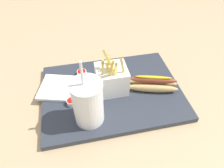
{
  "coord_description": "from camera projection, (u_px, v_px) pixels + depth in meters",
  "views": [
    {
      "loc": [
        0.1,
        0.49,
        0.55
      ],
      "look_at": [
        0.0,
        0.0,
        0.05
      ],
      "focal_mm": 32.95,
      "sensor_mm": 36.0,
      "label": 1
    }
  ],
  "objects": [
    {
      "name": "hot_dog_1",
      "position": [
        153.0,
        84.0,
        0.71
      ],
      "size": [
        0.18,
        0.1,
        0.06
      ],
      "color": "tan",
      "rests_on": "food_tray"
    },
    {
      "name": "napkin_stack",
      "position": [
        60.0,
        88.0,
        0.72
      ],
      "size": [
        0.16,
        0.16,
        0.01
      ],
      "primitive_type": "cube",
      "rotation": [
        0.0,
        0.0,
        -0.29
      ],
      "color": "white",
      "rests_on": "food_tray"
    },
    {
      "name": "ketchup_cup_1",
      "position": [
        71.0,
        102.0,
        0.67
      ],
      "size": [
        0.03,
        0.03,
        0.02
      ],
      "color": "white",
      "rests_on": "food_tray"
    },
    {
      "name": "soda_cup",
      "position": [
        88.0,
        103.0,
        0.59
      ],
      "size": [
        0.09,
        0.09,
        0.23
      ],
      "color": "white",
      "rests_on": "food_tray"
    },
    {
      "name": "ground_plane",
      "position": [
        112.0,
        96.0,
        0.75
      ],
      "size": [
        2.4,
        2.4,
        0.02
      ],
      "primitive_type": "cube",
      "color": "tan"
    },
    {
      "name": "fries_basket",
      "position": [
        111.0,
        79.0,
        0.69
      ],
      "size": [
        0.1,
        0.09,
        0.16
      ],
      "color": "white",
      "rests_on": "food_tray"
    },
    {
      "name": "food_tray",
      "position": [
        112.0,
        92.0,
        0.73
      ],
      "size": [
        0.48,
        0.35,
        0.02
      ],
      "primitive_type": "cube",
      "color": "#2D333D",
      "rests_on": "ground_plane"
    },
    {
      "name": "ketchup_cup_2",
      "position": [
        82.0,
        73.0,
        0.77
      ],
      "size": [
        0.04,
        0.04,
        0.02
      ],
      "color": "white",
      "rests_on": "food_tray"
    }
  ]
}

